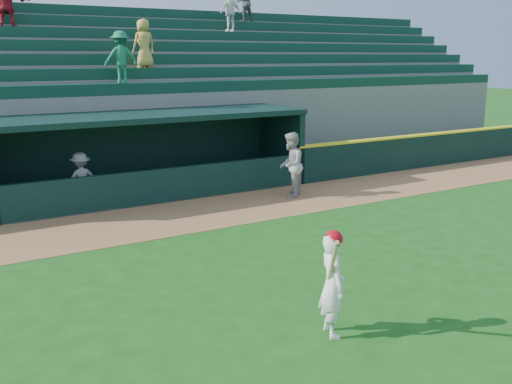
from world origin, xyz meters
TOP-DOWN VIEW (x-y plane):
  - ground at (0.00, 0.00)m, footprint 120.00×120.00m
  - warning_track at (0.00, 4.90)m, footprint 40.00×3.00m
  - field_wall_right at (12.25, 6.55)m, footprint 15.50×0.30m
  - wall_stripe_right at (12.25, 6.55)m, footprint 15.50×0.32m
  - dugout_player_front at (3.36, 5.22)m, footprint 1.18×1.18m
  - dugout_player_inside at (-2.27, 7.28)m, footprint 1.06×0.70m
  - dugout at (0.00, 8.00)m, footprint 9.40×2.80m
  - stands at (-0.01, 12.57)m, footprint 34.50×6.32m
  - batter_at_plate at (-0.98, -2.27)m, footprint 0.58×0.78m

SIDE VIEW (x-z plane):
  - ground at x=0.00m, z-range 0.00..0.00m
  - warning_track at x=0.00m, z-range 0.00..0.01m
  - field_wall_right at x=12.25m, z-range 0.00..1.20m
  - dugout_player_inside at x=-2.27m, z-range 0.00..1.53m
  - batter_at_plate at x=-0.98m, z-range 0.00..1.66m
  - dugout_player_front at x=3.36m, z-range 0.00..1.93m
  - wall_stripe_right at x=12.25m, z-range 1.20..1.26m
  - dugout at x=0.00m, z-range 0.13..2.59m
  - stands at x=-0.01m, z-range -1.33..6.12m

